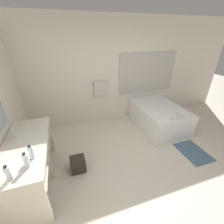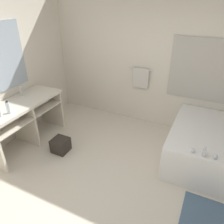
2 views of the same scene
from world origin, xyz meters
The scene contains 10 objects.
ground_plane centered at (0.00, 0.00, 0.00)m, with size 16.00×16.00×0.00m, color beige.
wall_back_with_blinds centered at (0.04, 2.23, 1.35)m, with size 7.40×0.13×2.70m.
vanity_counter centered at (-1.87, 0.52, 0.62)m, with size 0.63×1.50×0.84m.
sink_faucet centered at (-2.05, 0.72, 0.93)m, with size 0.09×0.04×0.18m.
bathtub centered at (1.09, 1.42, 0.32)m, with size 1.06×1.55×0.70m.
water_bottle_1 centered at (-1.76, 0.02, 0.94)m, with size 0.06×0.06×0.21m.
water_bottle_2 centered at (-1.72, 0.15, 0.94)m, with size 0.06×0.06×0.20m.
water_bottle_3 centered at (-1.92, -0.12, 0.93)m, with size 0.06×0.06×0.20m.
waste_bin centered at (-1.17, 0.56, 0.12)m, with size 0.27×0.27×0.25m.
bath_mat centered at (1.23, 0.23, 0.01)m, with size 0.51×0.70×0.02m.
Camera 1 is at (-1.20, -1.55, 2.27)m, focal length 24.00 mm.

